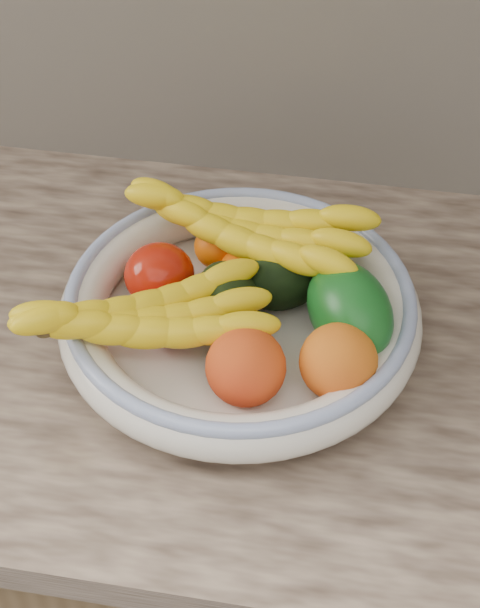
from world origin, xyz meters
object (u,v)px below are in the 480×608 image
(fruit_bowl, at_px, (240,312))
(green_mango, at_px, (349,310))
(banana_bunch_front, at_px, (145,323))
(banana_bunch_back, at_px, (245,234))

(fruit_bowl, bearing_deg, green_mango, -2.96)
(banana_bunch_front, bearing_deg, banana_bunch_back, 38.97)
(banana_bunch_back, distance_m, banana_bunch_front, 0.17)
(fruit_bowl, xyz_separation_m, banana_bunch_back, (-0.01, 0.08, 0.04))
(banana_bunch_back, bearing_deg, green_mango, -23.56)
(fruit_bowl, xyz_separation_m, green_mango, (0.12, -0.01, 0.03))
(banana_bunch_back, bearing_deg, banana_bunch_front, -106.18)
(green_mango, height_order, banana_bunch_back, same)
(green_mango, relative_size, banana_bunch_back, 0.41)
(green_mango, bearing_deg, banana_bunch_back, 114.94)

